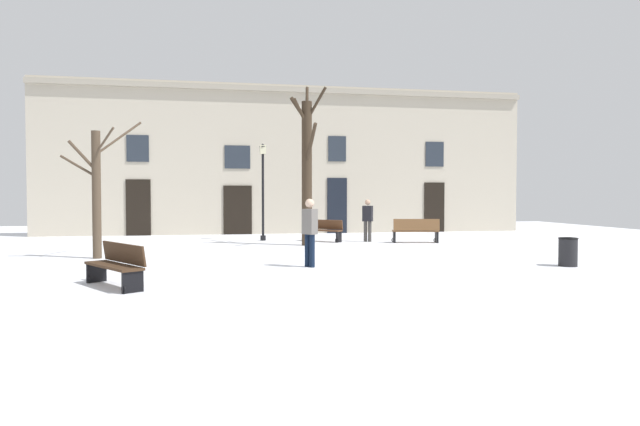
{
  "coord_description": "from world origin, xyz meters",
  "views": [
    {
      "loc": [
        -3.22,
        -15.88,
        1.83
      ],
      "look_at": [
        0.0,
        1.92,
        1.24
      ],
      "focal_mm": 30.13,
      "sensor_mm": 36.0,
      "label": 1
    }
  ],
  "objects_px": {
    "litter_bin": "(568,252)",
    "person_by_shop_door": "(368,218)",
    "bench_back_to_back_right": "(323,230)",
    "person_crossing_plaza": "(310,229)",
    "bench_by_litter_bin": "(416,231)",
    "tree_right_of_center": "(96,190)",
    "bench_near_lamp": "(116,265)",
    "streetlamp": "(263,181)",
    "tree_near_facade": "(307,166)"
  },
  "relations": [
    {
      "from": "tree_right_of_center",
      "to": "bench_by_litter_bin",
      "type": "distance_m",
      "value": 11.51
    },
    {
      "from": "tree_right_of_center",
      "to": "bench_by_litter_bin",
      "type": "xyz_separation_m",
      "value": [
        10.93,
        3.25,
        -1.51
      ]
    },
    {
      "from": "tree_right_of_center",
      "to": "person_by_shop_door",
      "type": "bearing_deg",
      "value": 23.82
    },
    {
      "from": "tree_right_of_center",
      "to": "tree_near_facade",
      "type": "bearing_deg",
      "value": 23.86
    },
    {
      "from": "tree_near_facade",
      "to": "person_crossing_plaza",
      "type": "relative_size",
      "value": 3.41
    },
    {
      "from": "tree_right_of_center",
      "to": "person_crossing_plaza",
      "type": "height_order",
      "value": "tree_right_of_center"
    },
    {
      "from": "litter_bin",
      "to": "bench_near_lamp",
      "type": "height_order",
      "value": "bench_near_lamp"
    },
    {
      "from": "person_crossing_plaza",
      "to": "tree_near_facade",
      "type": "bearing_deg",
      "value": -41.14
    },
    {
      "from": "streetlamp",
      "to": "bench_by_litter_bin",
      "type": "xyz_separation_m",
      "value": [
        5.73,
        -2.11,
        -1.93
      ]
    },
    {
      "from": "bench_near_lamp",
      "to": "person_by_shop_door",
      "type": "xyz_separation_m",
      "value": [
        7.73,
        9.28,
        0.48
      ]
    },
    {
      "from": "streetlamp",
      "to": "person_by_shop_door",
      "type": "height_order",
      "value": "streetlamp"
    },
    {
      "from": "tree_near_facade",
      "to": "streetlamp",
      "type": "height_order",
      "value": "tree_near_facade"
    },
    {
      "from": "bench_back_to_back_right",
      "to": "person_by_shop_door",
      "type": "xyz_separation_m",
      "value": [
        1.72,
        -0.4,
        0.47
      ]
    },
    {
      "from": "person_crossing_plaza",
      "to": "person_by_shop_door",
      "type": "relative_size",
      "value": 1.04
    },
    {
      "from": "litter_bin",
      "to": "person_by_shop_door",
      "type": "bearing_deg",
      "value": 111.31
    },
    {
      "from": "tree_right_of_center",
      "to": "bench_back_to_back_right",
      "type": "distance_m",
      "value": 8.88
    },
    {
      "from": "tree_right_of_center",
      "to": "litter_bin",
      "type": "height_order",
      "value": "tree_right_of_center"
    },
    {
      "from": "tree_right_of_center",
      "to": "bench_back_to_back_right",
      "type": "bearing_deg",
      "value": 30.75
    },
    {
      "from": "litter_bin",
      "to": "person_crossing_plaza",
      "type": "relative_size",
      "value": 0.42
    },
    {
      "from": "tree_right_of_center",
      "to": "streetlamp",
      "type": "relative_size",
      "value": 1.04
    },
    {
      "from": "bench_back_to_back_right",
      "to": "person_crossing_plaza",
      "type": "xyz_separation_m",
      "value": [
        -1.74,
        -7.43,
        0.52
      ]
    },
    {
      "from": "litter_bin",
      "to": "bench_by_litter_bin",
      "type": "height_order",
      "value": "bench_by_litter_bin"
    },
    {
      "from": "bench_by_litter_bin",
      "to": "person_crossing_plaza",
      "type": "bearing_deg",
      "value": 60.92
    },
    {
      "from": "bench_near_lamp",
      "to": "tree_right_of_center",
      "type": "bearing_deg",
      "value": 162.2
    },
    {
      "from": "bench_near_lamp",
      "to": "person_crossing_plaza",
      "type": "height_order",
      "value": "person_crossing_plaza"
    },
    {
      "from": "tree_right_of_center",
      "to": "streetlamp",
      "type": "distance_m",
      "value": 7.48
    },
    {
      "from": "tree_near_facade",
      "to": "litter_bin",
      "type": "height_order",
      "value": "tree_near_facade"
    },
    {
      "from": "tree_near_facade",
      "to": "streetlamp",
      "type": "distance_m",
      "value": 2.86
    },
    {
      "from": "tree_near_facade",
      "to": "bench_near_lamp",
      "type": "distance_m",
      "value": 9.92
    },
    {
      "from": "bench_back_to_back_right",
      "to": "person_crossing_plaza",
      "type": "distance_m",
      "value": 7.64
    },
    {
      "from": "bench_by_litter_bin",
      "to": "person_by_shop_door",
      "type": "height_order",
      "value": "person_by_shop_door"
    },
    {
      "from": "tree_right_of_center",
      "to": "bench_back_to_back_right",
      "type": "relative_size",
      "value": 2.74
    },
    {
      "from": "tree_right_of_center",
      "to": "person_crossing_plaza",
      "type": "bearing_deg",
      "value": -27.07
    },
    {
      "from": "litter_bin",
      "to": "person_crossing_plaza",
      "type": "bearing_deg",
      "value": 171.11
    },
    {
      "from": "bench_back_to_back_right",
      "to": "bench_by_litter_bin",
      "type": "relative_size",
      "value": 0.81
    },
    {
      "from": "streetlamp",
      "to": "bench_near_lamp",
      "type": "relative_size",
      "value": 2.2
    },
    {
      "from": "litter_bin",
      "to": "person_crossing_plaza",
      "type": "distance_m",
      "value": 6.7
    },
    {
      "from": "bench_near_lamp",
      "to": "person_by_shop_door",
      "type": "height_order",
      "value": "person_by_shop_door"
    },
    {
      "from": "streetlamp",
      "to": "bench_back_to_back_right",
      "type": "bearing_deg",
      "value": -21.04
    },
    {
      "from": "tree_right_of_center",
      "to": "bench_near_lamp",
      "type": "height_order",
      "value": "tree_right_of_center"
    },
    {
      "from": "streetlamp",
      "to": "bench_near_lamp",
      "type": "height_order",
      "value": "streetlamp"
    },
    {
      "from": "bench_back_to_back_right",
      "to": "person_by_shop_door",
      "type": "height_order",
      "value": "person_by_shop_door"
    },
    {
      "from": "person_crossing_plaza",
      "to": "tree_right_of_center",
      "type": "bearing_deg",
      "value": 29.95
    },
    {
      "from": "bench_near_lamp",
      "to": "streetlamp",
      "type": "bearing_deg",
      "value": 126.83
    },
    {
      "from": "bench_back_to_back_right",
      "to": "bench_by_litter_bin",
      "type": "xyz_separation_m",
      "value": [
        3.42,
        -1.22,
        0.02
      ]
    },
    {
      "from": "tree_near_facade",
      "to": "streetlamp",
      "type": "relative_size",
      "value": 1.51
    },
    {
      "from": "bench_near_lamp",
      "to": "person_crossing_plaza",
      "type": "distance_m",
      "value": 4.87
    },
    {
      "from": "litter_bin",
      "to": "bench_near_lamp",
      "type": "distance_m",
      "value": 10.95
    },
    {
      "from": "tree_near_facade",
      "to": "bench_by_litter_bin",
      "type": "bearing_deg",
      "value": 4.28
    },
    {
      "from": "streetlamp",
      "to": "tree_near_facade",
      "type": "bearing_deg",
      "value": -59.67
    }
  ]
}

